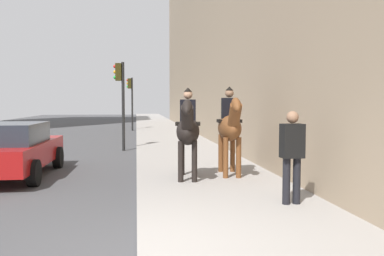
{
  "coord_description": "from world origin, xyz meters",
  "views": [
    {
      "loc": [
        -4.91,
        -0.01,
        1.98
      ],
      "look_at": [
        4.0,
        -1.25,
        1.4
      ],
      "focal_mm": 37.51,
      "sensor_mm": 36.0,
      "label": 1
    }
  ],
  "objects_px": {
    "pedestrian_greeting": "(292,151)",
    "traffic_light_near_curb": "(121,91)",
    "car_near_lane": "(14,149)",
    "mounted_horse_near": "(188,129)",
    "mounted_horse_far": "(230,126)",
    "traffic_light_far_curb": "(131,95)"
  },
  "relations": [
    {
      "from": "mounted_horse_far",
      "to": "traffic_light_near_curb",
      "type": "relative_size",
      "value": 0.63
    },
    {
      "from": "mounted_horse_near",
      "to": "car_near_lane",
      "type": "height_order",
      "value": "mounted_horse_near"
    },
    {
      "from": "mounted_horse_far",
      "to": "traffic_light_near_curb",
      "type": "height_order",
      "value": "traffic_light_near_curb"
    },
    {
      "from": "pedestrian_greeting",
      "to": "traffic_light_near_curb",
      "type": "bearing_deg",
      "value": 16.94
    },
    {
      "from": "mounted_horse_far",
      "to": "car_near_lane",
      "type": "height_order",
      "value": "mounted_horse_far"
    },
    {
      "from": "car_near_lane",
      "to": "pedestrian_greeting",
      "type": "bearing_deg",
      "value": -123.56
    },
    {
      "from": "pedestrian_greeting",
      "to": "car_near_lane",
      "type": "bearing_deg",
      "value": 52.77
    },
    {
      "from": "pedestrian_greeting",
      "to": "car_near_lane",
      "type": "height_order",
      "value": "pedestrian_greeting"
    },
    {
      "from": "pedestrian_greeting",
      "to": "traffic_light_far_curb",
      "type": "bearing_deg",
      "value": 5.8
    },
    {
      "from": "mounted_horse_near",
      "to": "mounted_horse_far",
      "type": "height_order",
      "value": "mounted_horse_far"
    },
    {
      "from": "traffic_light_far_curb",
      "to": "mounted_horse_far",
      "type": "bearing_deg",
      "value": -171.52
    },
    {
      "from": "mounted_horse_near",
      "to": "car_near_lane",
      "type": "distance_m",
      "value": 4.7
    },
    {
      "from": "car_near_lane",
      "to": "traffic_light_near_curb",
      "type": "bearing_deg",
      "value": -24.46
    },
    {
      "from": "car_near_lane",
      "to": "traffic_light_far_curb",
      "type": "distance_m",
      "value": 17.37
    },
    {
      "from": "mounted_horse_near",
      "to": "car_near_lane",
      "type": "xyz_separation_m",
      "value": [
        1.49,
        4.42,
        -0.58
      ]
    },
    {
      "from": "mounted_horse_far",
      "to": "traffic_light_far_curb",
      "type": "xyz_separation_m",
      "value": [
        18.19,
        2.71,
        1.1
      ]
    },
    {
      "from": "pedestrian_greeting",
      "to": "traffic_light_near_curb",
      "type": "relative_size",
      "value": 0.47
    },
    {
      "from": "traffic_light_near_curb",
      "to": "traffic_light_far_curb",
      "type": "bearing_deg",
      "value": -1.22
    },
    {
      "from": "car_near_lane",
      "to": "traffic_light_near_curb",
      "type": "distance_m",
      "value": 6.24
    },
    {
      "from": "mounted_horse_near",
      "to": "mounted_horse_far",
      "type": "distance_m",
      "value": 1.17
    },
    {
      "from": "mounted_horse_far",
      "to": "traffic_light_near_curb",
      "type": "distance_m",
      "value": 7.29
    },
    {
      "from": "pedestrian_greeting",
      "to": "traffic_light_far_curb",
      "type": "height_order",
      "value": "traffic_light_far_curb"
    }
  ]
}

